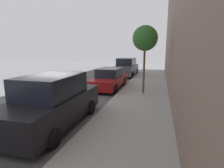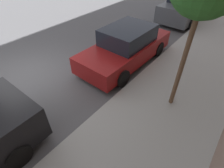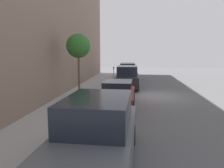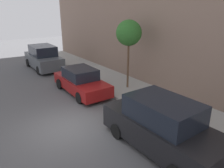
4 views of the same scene
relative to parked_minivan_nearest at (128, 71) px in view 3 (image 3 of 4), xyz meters
name	(u,v)px [view 3 (image 3 of 4)]	position (x,y,z in m)	size (l,w,h in m)	color
ground_plane	(155,96)	(-2.41, 10.22, -0.92)	(60.00, 60.00, 0.00)	#515154
sidewalk	(87,94)	(2.69, 10.22, -0.85)	(3.19, 32.00, 0.15)	#9E9E99
parked_minivan_nearest	(128,71)	(0.00, 0.00, 0.00)	(2.04, 4.95, 1.90)	maroon
parked_suv_second	(127,78)	(-0.23, 6.83, 0.01)	(2.08, 4.82, 1.98)	black
parked_sedan_third	(118,95)	(0.03, 13.62, -0.20)	(1.92, 4.53, 1.54)	maroon
parked_suv_fourth	(98,134)	(0.04, 20.41, 0.01)	(2.09, 4.85, 1.98)	#4C5156
parking_meter_near	(114,71)	(1.54, 1.46, 0.10)	(0.11, 0.15, 1.42)	#ADADB2
street_tree	(78,46)	(2.70, 12.36, 2.64)	(1.54, 1.54, 4.21)	brown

